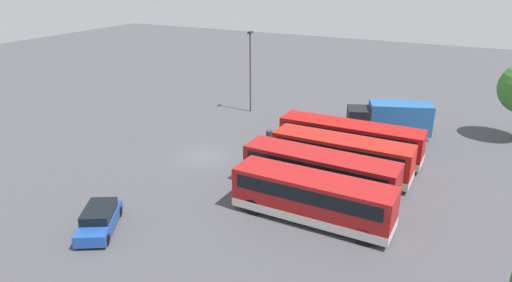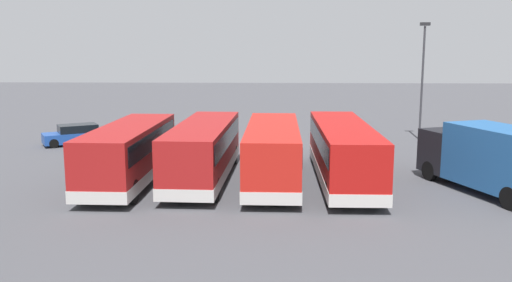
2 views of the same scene
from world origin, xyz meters
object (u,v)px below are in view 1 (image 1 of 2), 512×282
Objects in this scene: bus_single_deck_near_end at (350,139)px; bus_single_deck_third at (319,172)px; bus_single_deck_second at (341,155)px; waste_bin_yellow at (269,135)px; bus_single_deck_fourth at (312,197)px; car_hatchback_silver at (99,219)px; box_truck_blue at (390,118)px; lamp_post_tall at (250,66)px.

bus_single_deck_near_end is 7.16m from bus_single_deck_third.
waste_bin_yellow is at bearing -116.67° from bus_single_deck_second.
bus_single_deck_third is 1.08× the size of bus_single_deck_fourth.
waste_bin_yellow is (-18.07, 2.68, -0.23)m from car_hatchback_silver.
bus_single_deck_near_end is 3.61m from bus_single_deck_second.
bus_single_deck_third is at bearing -7.70° from bus_single_deck_second.
box_truck_blue is 11.41m from waste_bin_yellow.
bus_single_deck_near_end and bus_single_deck_second have the same top height.
box_truck_blue is at bearing 171.68° from bus_single_deck_third.
bus_single_deck_fourth is (7.21, 0.37, -0.00)m from bus_single_deck_second.
bus_single_deck_fourth is 2.17× the size of car_hatchback_silver.
lamp_post_tall is 10.10m from waste_bin_yellow.
bus_single_deck_third reaches higher than car_hatchback_silver.
lamp_post_tall reaches higher than bus_single_deck_third.
car_hatchback_silver is at bearing -8.43° from waste_bin_yellow.
bus_single_deck_third is at bearing 41.98° from lamp_post_tall.
car_hatchback_silver is (24.32, -12.15, -1.01)m from box_truck_blue.
box_truck_blue reaches higher than bus_single_deck_near_end.
bus_single_deck_near_end is at bearing 87.02° from waste_bin_yellow.
bus_single_deck_third is at bearing -8.32° from box_truck_blue.
bus_single_deck_third is 11.48× the size of waste_bin_yellow.
bus_single_deck_near_end and bus_single_deck_third have the same top height.
car_hatchback_silver is (10.52, -10.13, -0.92)m from bus_single_deck_third.
bus_single_deck_third is 10.67m from waste_bin_yellow.
bus_single_deck_fourth is 1.28× the size of box_truck_blue.
bus_single_deck_second and bus_single_deck_third have the same top height.
bus_single_deck_second is 0.96× the size of bus_single_deck_third.
bus_single_deck_near_end is at bearing 149.96° from car_hatchback_silver.
lamp_post_tall is at bearing -119.31° from bus_single_deck_near_end.
bus_single_deck_second is 1.33× the size of box_truck_blue.
bus_single_deck_second is at bearing 6.17° from bus_single_deck_near_end.
bus_single_deck_near_end is at bearing -16.16° from box_truck_blue.
bus_single_deck_second is 3.60m from bus_single_deck_third.
lamp_post_tall reaches higher than bus_single_deck_second.
waste_bin_yellow is at bearing -56.57° from box_truck_blue.
bus_single_deck_second reaches higher than waste_bin_yellow.
bus_single_deck_second is 1.22× the size of lamp_post_tall.
bus_single_deck_third is 13.95m from box_truck_blue.
bus_single_deck_fourth is 10.67× the size of waste_bin_yellow.
bus_single_deck_second is (3.59, 0.39, -0.00)m from bus_single_deck_near_end.
bus_single_deck_near_end reaches higher than waste_bin_yellow.
bus_single_deck_second is at bearing 63.33° from waste_bin_yellow.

